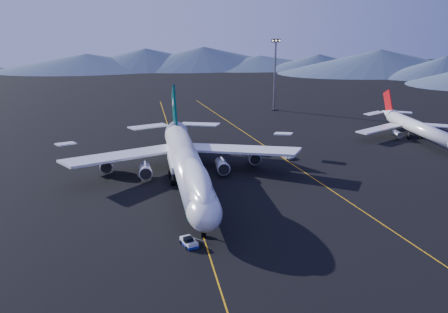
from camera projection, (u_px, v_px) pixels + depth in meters
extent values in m
plane|color=black|center=(188.00, 187.00, 117.12)|extent=(500.00, 500.00, 0.00)
cube|color=orange|center=(188.00, 187.00, 117.12)|extent=(0.25, 220.00, 0.01)
cube|color=orange|center=(296.00, 167.00, 131.67)|extent=(28.08, 198.09, 0.01)
cone|color=#46566C|center=(86.00, 60.00, 326.10)|extent=(100.00, 100.00, 12.00)
cone|color=#46566C|center=(204.00, 58.00, 340.02)|extent=(100.00, 100.00, 12.00)
cone|color=#46566C|center=(319.00, 60.00, 329.47)|extent=(100.00, 100.00, 12.00)
cone|color=#46566C|center=(446.00, 66.00, 295.59)|extent=(100.00, 100.00, 12.00)
cylinder|color=silver|center=(187.00, 165.00, 115.48)|extent=(6.50, 56.00, 6.50)
ellipsoid|color=silver|center=(204.00, 212.00, 89.14)|extent=(6.50, 10.40, 6.50)
ellipsoid|color=silver|center=(197.00, 181.00, 97.35)|extent=(5.13, 25.16, 5.85)
cube|color=black|center=(206.00, 210.00, 86.91)|extent=(3.60, 1.61, 1.29)
cone|color=silver|center=(175.00, 128.00, 146.30)|extent=(6.50, 12.00, 6.50)
cube|color=#033936|center=(187.00, 167.00, 116.69)|extent=(6.24, 60.00, 1.10)
cube|color=silver|center=(185.00, 162.00, 120.98)|extent=(7.50, 13.00, 1.60)
cube|color=silver|center=(124.00, 155.00, 123.94)|extent=(30.62, 23.28, 2.83)
cube|color=silver|center=(238.00, 149.00, 128.90)|extent=(30.62, 23.28, 2.83)
cylinder|color=slate|center=(145.00, 170.00, 121.85)|extent=(2.90, 5.50, 2.90)
cylinder|color=slate|center=(107.00, 164.00, 126.34)|extent=(2.90, 5.50, 2.90)
cylinder|color=slate|center=(222.00, 166.00, 125.10)|extent=(2.90, 5.50, 2.90)
cylinder|color=slate|center=(253.00, 156.00, 132.85)|extent=(2.90, 5.50, 2.90)
cube|color=#033936|center=(175.00, 112.00, 143.89)|extent=(0.55, 14.11, 15.94)
cube|color=silver|center=(149.00, 126.00, 146.31)|extent=(12.39, 9.47, 0.98)
cube|color=silver|center=(199.00, 124.00, 148.88)|extent=(12.39, 9.47, 0.98)
cylinder|color=black|center=(203.00, 234.00, 92.03)|extent=(0.90, 1.10, 1.10)
cube|color=silver|center=(189.00, 242.00, 88.66)|extent=(3.03, 4.33, 0.98)
cube|color=navy|center=(189.00, 244.00, 88.77)|extent=(3.17, 4.53, 0.45)
cube|color=black|center=(189.00, 238.00, 88.45)|extent=(1.79, 1.79, 0.80)
cylinder|color=silver|center=(420.00, 129.00, 155.78)|extent=(4.15, 34.94, 4.15)
cone|color=silver|center=(388.00, 114.00, 175.17)|extent=(4.15, 7.64, 4.15)
cube|color=silver|center=(379.00, 129.00, 159.30)|extent=(18.34, 12.38, 0.38)
cube|color=silver|center=(441.00, 126.00, 163.04)|extent=(18.34, 12.38, 0.38)
cylinder|color=slate|center=(397.00, 134.00, 157.96)|extent=(2.07, 3.82, 2.07)
cylinder|color=slate|center=(432.00, 132.00, 160.01)|extent=(2.07, 3.82, 2.07)
cube|color=#AB0F14|center=(388.00, 102.00, 174.47)|extent=(0.38, 7.45, 8.80)
imported|color=white|center=(287.00, 155.00, 139.24)|extent=(3.31, 5.40, 1.40)
cylinder|color=black|center=(274.00, 109.00, 202.45)|extent=(2.62, 2.62, 0.44)
cylinder|color=slate|center=(275.00, 76.00, 198.53)|extent=(0.76, 0.76, 27.27)
cube|color=black|center=(276.00, 41.00, 194.44)|extent=(3.49, 0.87, 1.31)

